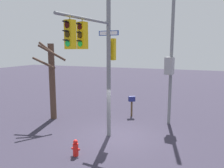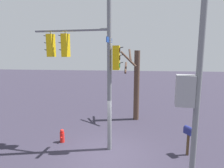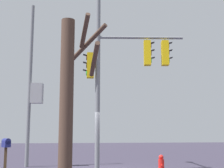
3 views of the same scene
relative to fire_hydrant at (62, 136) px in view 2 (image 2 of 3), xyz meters
name	(u,v)px [view 2 (image 2 of 3)]	position (x,y,z in m)	size (l,w,h in m)	color
ground_plane	(109,154)	(0.95, 2.63, -0.34)	(80.00, 80.00, 0.00)	#302B3B
main_signal_pole_assembly	(92,43)	(0.55, 1.84, 4.85)	(3.73, 4.39, 9.41)	slate
secondary_pole_assembly	(192,82)	(3.16, 5.59, 3.52)	(0.52, 0.78, 8.21)	slate
fire_hydrant	(62,136)	(0.00, 0.00, 0.00)	(0.38, 0.24, 0.73)	red
mailbox	(189,133)	(0.62, 6.33, 0.76)	(0.50, 0.43, 1.41)	#4C3823
bare_tree_behind_pole	(136,83)	(-4.01, 3.92, 2.28)	(1.96, 1.37, 5.00)	#4B362B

